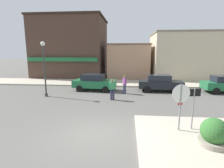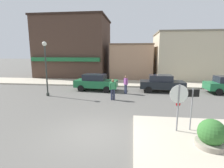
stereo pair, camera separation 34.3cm
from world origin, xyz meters
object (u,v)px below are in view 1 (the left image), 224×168
lamp_post (44,61)px  parked_car_nearest (94,82)px  one_way_sign (193,104)px  parked_car_second (160,83)px  planter (214,135)px  pedestrian_crossing_near (112,89)px  stop_sign (180,101)px  pedestrian_crossing_far (125,84)px

lamp_post → parked_car_nearest: 4.93m
one_way_sign → parked_car_second: bearing=89.9°
lamp_post → parked_car_nearest: (3.58, 2.62, -2.15)m
one_way_sign → parked_car_second: 8.53m
planter → pedestrian_crossing_near: (-4.48, 6.54, 0.31)m
stop_sign → pedestrian_crossing_far: bearing=109.5°
parked_car_second → planter: bearing=-88.2°
pedestrian_crossing_near → lamp_post: bearing=174.0°
pedestrian_crossing_near → planter: bearing=-55.6°
stop_sign → pedestrian_crossing_far: 7.91m
lamp_post → pedestrian_crossing_far: lamp_post is taller
pedestrian_crossing_near → pedestrian_crossing_far: size_ratio=1.00×
one_way_sign → lamp_post: lamp_post is taller
parked_car_nearest → pedestrian_crossing_far: pedestrian_crossing_far is taller
parked_car_nearest → pedestrian_crossing_near: (2.03, -3.21, 0.06)m
stop_sign → parked_car_second: bearing=85.8°
one_way_sign → parked_car_nearest: (-6.20, 8.34, -0.52)m
parked_car_nearest → planter: bearing=-56.3°
stop_sign → parked_car_nearest: size_ratio=0.56×
stop_sign → pedestrian_crossing_near: (-3.53, 5.31, -0.65)m
lamp_post → pedestrian_crossing_near: (5.62, -0.59, -2.09)m
parked_car_second → pedestrian_crossing_far: 3.51m
lamp_post → one_way_sign: bearing=-30.3°
stop_sign → parked_car_nearest: stop_sign is taller
pedestrian_crossing_far → lamp_post: bearing=-166.7°
planter → parked_car_second: (-0.31, 9.93, 0.25)m
stop_sign → parked_car_nearest: (-5.56, 8.52, -0.71)m
planter → parked_car_second: 9.93m
planter → pedestrian_crossing_near: bearing=124.4°
planter → parked_car_nearest: bearing=123.7°
one_way_sign → planter: (0.32, -1.41, -0.77)m
parked_car_nearest → parked_car_second: same height
pedestrian_crossing_near → parked_car_nearest: bearing=122.3°
planter → parked_car_second: bearing=91.8°
parked_car_nearest → pedestrian_crossing_far: size_ratio=2.57×
stop_sign → pedestrian_crossing_far: (-2.64, 7.43, -0.65)m
one_way_sign → parked_car_nearest: one_way_sign is taller
pedestrian_crossing_near → one_way_sign: bearing=-50.9°
parked_car_second → one_way_sign: bearing=-90.1°
stop_sign → lamp_post: size_ratio=0.51×
lamp_post → parked_car_nearest: lamp_post is taller
one_way_sign → pedestrian_crossing_near: 6.62m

